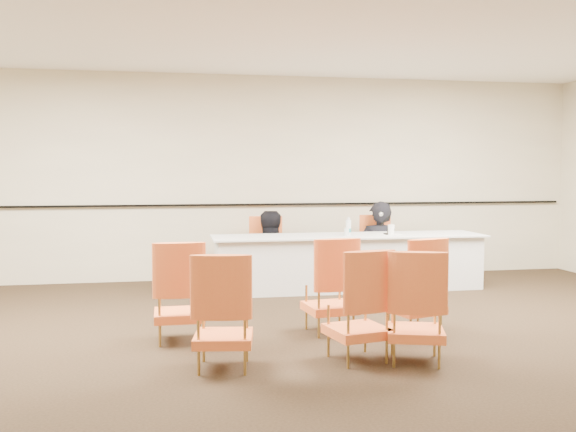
% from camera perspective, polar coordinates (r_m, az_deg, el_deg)
% --- Properties ---
extents(floor, '(10.00, 10.00, 0.00)m').
position_cam_1_polar(floor, '(5.81, 2.63, -11.91)').
color(floor, black).
rests_on(floor, ground).
extents(ceiling, '(10.00, 10.00, 0.00)m').
position_cam_1_polar(ceiling, '(5.76, 2.73, 18.14)').
color(ceiling, white).
rests_on(ceiling, ground).
extents(wall_back, '(10.00, 0.04, 3.00)m').
position_cam_1_polar(wall_back, '(9.52, -2.88, 3.44)').
color(wall_back, beige).
rests_on(wall_back, ground).
extents(wall_rail, '(9.80, 0.04, 0.03)m').
position_cam_1_polar(wall_rail, '(9.50, -2.84, 1.03)').
color(wall_rail, black).
rests_on(wall_rail, wall_back).
extents(panel_table, '(3.68, 0.87, 0.74)m').
position_cam_1_polar(panel_table, '(8.70, 5.40, -4.10)').
color(panel_table, silver).
rests_on(panel_table, ground).
extents(panelist_main, '(0.69, 0.52, 1.72)m').
position_cam_1_polar(panelist_main, '(9.41, 8.10, -3.92)').
color(panelist_main, black).
rests_on(panelist_main, ground).
extents(panelist_main_chair, '(0.50, 0.50, 0.95)m').
position_cam_1_polar(panelist_main_chair, '(9.39, 8.11, -2.87)').
color(panelist_main_chair, '#E75529').
rests_on(panelist_main_chair, ground).
extents(panelist_second, '(0.86, 0.71, 1.61)m').
position_cam_1_polar(panelist_second, '(9.04, -1.80, -4.64)').
color(panelist_second, black).
rests_on(panelist_second, ground).
extents(panelist_second_chair, '(0.50, 0.50, 0.95)m').
position_cam_1_polar(panelist_second_chair, '(9.01, -1.81, -3.12)').
color(panelist_second_chair, '#E75529').
rests_on(panelist_second_chair, ground).
extents(papers, '(0.35, 0.29, 0.00)m').
position_cam_1_polar(papers, '(8.84, 8.96, -1.60)').
color(papers, white).
rests_on(papers, panel_table).
extents(microphone, '(0.17, 0.24, 0.30)m').
position_cam_1_polar(microphone, '(8.75, 8.89, -0.67)').
color(microphone, black).
rests_on(microphone, panel_table).
extents(water_bottle, '(0.09, 0.09, 0.24)m').
position_cam_1_polar(water_bottle, '(8.60, 5.39, -0.92)').
color(water_bottle, '#17787F').
rests_on(water_bottle, panel_table).
extents(drinking_glass, '(0.08, 0.08, 0.10)m').
position_cam_1_polar(drinking_glass, '(8.58, 5.23, -1.41)').
color(drinking_glass, silver).
rests_on(drinking_glass, panel_table).
extents(coffee_cup, '(0.11, 0.11, 0.14)m').
position_cam_1_polar(coffee_cup, '(8.72, 9.16, -1.23)').
color(coffee_cup, white).
rests_on(coffee_cup, panel_table).
extents(aud_chair_front_left, '(0.50, 0.50, 0.95)m').
position_cam_1_polar(aud_chair_front_left, '(6.12, -9.66, -6.57)').
color(aud_chair_front_left, '#E75529').
rests_on(aud_chair_front_left, ground).
extents(aud_chair_front_mid, '(0.56, 0.56, 0.95)m').
position_cam_1_polar(aud_chair_front_mid, '(6.36, 3.72, -6.12)').
color(aud_chair_front_mid, '#E75529').
rests_on(aud_chair_front_mid, ground).
extents(aud_chair_front_right, '(0.61, 0.61, 0.95)m').
position_cam_1_polar(aud_chair_front_right, '(6.44, 11.22, -6.06)').
color(aud_chair_front_right, '#E75529').
rests_on(aud_chair_front_right, ground).
extents(aud_chair_back_left, '(0.57, 0.57, 0.95)m').
position_cam_1_polar(aud_chair_back_left, '(5.23, -5.77, -8.35)').
color(aud_chair_back_left, '#E75529').
rests_on(aud_chair_back_left, ground).
extents(aud_chair_back_mid, '(0.59, 0.59, 0.95)m').
position_cam_1_polar(aud_chair_back_mid, '(5.46, 6.18, -7.82)').
color(aud_chair_back_mid, '#E75529').
rests_on(aud_chair_back_mid, ground).
extents(aud_chair_back_right, '(0.63, 0.63, 0.95)m').
position_cam_1_polar(aud_chair_back_right, '(5.49, 11.26, -7.82)').
color(aud_chair_back_right, '#E75529').
rests_on(aud_chair_back_right, ground).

